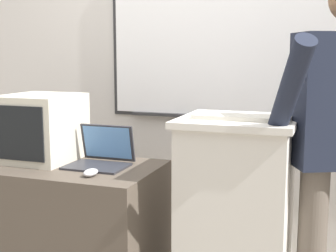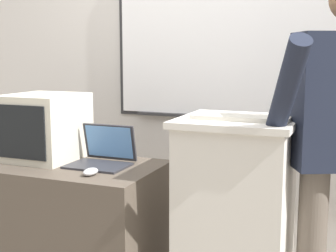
{
  "view_description": "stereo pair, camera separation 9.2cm",
  "coord_description": "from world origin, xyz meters",
  "px_view_note": "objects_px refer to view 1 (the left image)",
  "views": [
    {
      "loc": [
        0.72,
        -1.68,
        1.27
      ],
      "look_at": [
        -0.04,
        0.44,
        0.92
      ],
      "focal_mm": 50.0,
      "sensor_mm": 36.0,
      "label": 1
    },
    {
      "loc": [
        0.81,
        -1.64,
        1.27
      ],
      "look_at": [
        -0.04,
        0.44,
        0.92
      ],
      "focal_mm": 50.0,
      "sensor_mm": 36.0,
      "label": 2
    }
  ],
  "objects_px": {
    "computer_mouse_by_laptop": "(91,173)",
    "wireless_keyboard": "(241,118)",
    "lectern_podium": "(236,218)",
    "laptop": "(103,153)",
    "side_desk": "(74,228)",
    "crt_monitor": "(41,127)"
  },
  "relations": [
    {
      "from": "computer_mouse_by_laptop",
      "to": "wireless_keyboard",
      "type": "bearing_deg",
      "value": 12.43
    },
    {
      "from": "wireless_keyboard",
      "to": "computer_mouse_by_laptop",
      "type": "relative_size",
      "value": 4.39
    },
    {
      "from": "lectern_podium",
      "to": "computer_mouse_by_laptop",
      "type": "relative_size",
      "value": 9.78
    },
    {
      "from": "laptop",
      "to": "computer_mouse_by_laptop",
      "type": "xyz_separation_m",
      "value": [
        0.05,
        -0.23,
        -0.04
      ]
    },
    {
      "from": "side_desk",
      "to": "computer_mouse_by_laptop",
      "type": "xyz_separation_m",
      "value": [
        0.2,
        -0.16,
        0.36
      ]
    },
    {
      "from": "laptop",
      "to": "crt_monitor",
      "type": "distance_m",
      "value": 0.39
    },
    {
      "from": "side_desk",
      "to": "crt_monitor",
      "type": "distance_m",
      "value": 0.58
    },
    {
      "from": "computer_mouse_by_laptop",
      "to": "lectern_podium",
      "type": "bearing_deg",
      "value": 18.01
    },
    {
      "from": "lectern_podium",
      "to": "laptop",
      "type": "bearing_deg",
      "value": 179.02
    },
    {
      "from": "laptop",
      "to": "wireless_keyboard",
      "type": "xyz_separation_m",
      "value": [
        0.74,
        -0.08,
        0.23
      ]
    },
    {
      "from": "lectern_podium",
      "to": "wireless_keyboard",
      "type": "relative_size",
      "value": 2.23
    },
    {
      "from": "side_desk",
      "to": "crt_monitor",
      "type": "bearing_deg",
      "value": 163.7
    },
    {
      "from": "laptop",
      "to": "wireless_keyboard",
      "type": "height_order",
      "value": "wireless_keyboard"
    },
    {
      "from": "wireless_keyboard",
      "to": "crt_monitor",
      "type": "relative_size",
      "value": 1.06
    },
    {
      "from": "wireless_keyboard",
      "to": "computer_mouse_by_laptop",
      "type": "bearing_deg",
      "value": -167.57
    },
    {
      "from": "wireless_keyboard",
      "to": "laptop",
      "type": "bearing_deg",
      "value": 174.11
    },
    {
      "from": "laptop",
      "to": "computer_mouse_by_laptop",
      "type": "height_order",
      "value": "laptop"
    },
    {
      "from": "computer_mouse_by_laptop",
      "to": "crt_monitor",
      "type": "height_order",
      "value": "crt_monitor"
    },
    {
      "from": "side_desk",
      "to": "computer_mouse_by_laptop",
      "type": "height_order",
      "value": "computer_mouse_by_laptop"
    },
    {
      "from": "lectern_podium",
      "to": "crt_monitor",
      "type": "xyz_separation_m",
      "value": [
        -1.09,
        0.01,
        0.38
      ]
    },
    {
      "from": "wireless_keyboard",
      "to": "lectern_podium",
      "type": "bearing_deg",
      "value": 110.46
    },
    {
      "from": "laptop",
      "to": "wireless_keyboard",
      "type": "distance_m",
      "value": 0.78
    }
  ]
}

